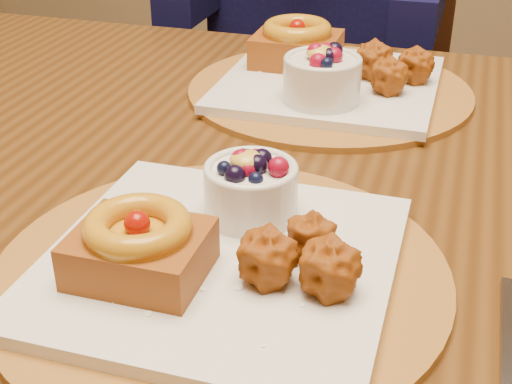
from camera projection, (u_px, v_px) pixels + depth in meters
dining_table at (286, 223)px, 0.82m from camera, size 1.60×0.90×0.76m
place_setting_near at (220, 249)px, 0.59m from camera, size 0.38×0.38×0.08m
place_setting_far at (327, 75)px, 0.95m from camera, size 0.38×0.38×0.09m
chair_far at (346, 94)px, 1.67m from camera, size 0.44×0.44×0.90m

